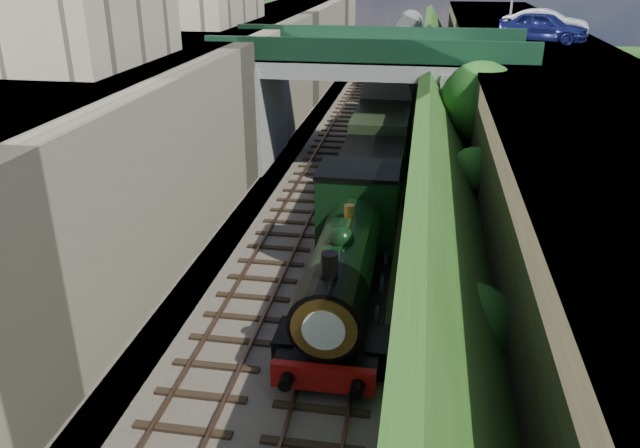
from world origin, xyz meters
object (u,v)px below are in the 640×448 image
Objects in this scene: road_bridge at (379,94)px; car_blue at (543,27)px; tree at (482,104)px; car_silver at (545,23)px; locomotive at (348,259)px; tender at (369,189)px.

road_bridge is 10.90m from car_blue.
car_blue is (8.85, 5.60, 3.02)m from road_bridge.
tree is 1.33× the size of car_silver.
tree is (4.97, -4.20, 0.57)m from road_bridge.
tender is (-0.00, 7.36, -0.27)m from locomotive.
tree is at bearing 174.92° from car_silver.
tender is (0.26, -8.06, -2.46)m from road_bridge.
car_silver reaches higher than tree.
car_blue is at bearing 68.41° from tree.
car_silver is (4.38, 12.36, 2.42)m from tree.
car_blue is at bearing -176.71° from car_silver.
car_blue is 0.48× the size of locomotive.
tender is at bearing -88.18° from road_bridge.
road_bridge reaches higher than locomotive.
car_silver is at bearing 60.71° from tender.
tender is (-4.71, -3.86, -3.03)m from tree.
road_bridge is 12.77m from car_silver.
tree is at bearing 67.21° from locomotive.
car_blue reaches higher than tender.
road_bridge is at bearing 146.44° from car_blue.
locomotive is at bearing -178.13° from car_blue.
car_blue is at bearing 67.77° from locomotive.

